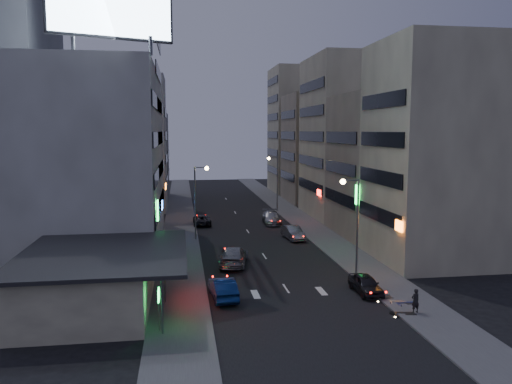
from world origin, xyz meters
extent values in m
plane|color=black|center=(0.00, 0.00, 0.00)|extent=(180.00, 180.00, 0.00)
cube|color=#4C4C4F|center=(-8.00, 30.00, 0.06)|extent=(4.00, 120.00, 0.12)
cube|color=#4C4C4F|center=(8.00, 30.00, 0.06)|extent=(4.00, 120.00, 0.12)
cube|color=beige|center=(-14.00, 2.00, 1.80)|extent=(8.00, 12.00, 3.60)
cube|color=black|center=(-13.00, 2.00, 3.75)|extent=(11.00, 13.00, 0.25)
cube|color=black|center=(-8.90, 2.00, 3.10)|extent=(0.12, 4.00, 0.90)
cube|color=#FF1E14|center=(-8.82, 2.00, 3.10)|extent=(0.04, 3.70, 0.70)
cube|color=beige|center=(-17.00, 20.00, 9.00)|extent=(14.00, 24.00, 18.00)
cube|color=beige|center=(15.00, 10.50, 10.00)|extent=(10.00, 11.00, 20.00)
cube|color=tan|center=(15.50, 22.00, 8.00)|extent=(11.00, 12.00, 16.00)
cube|color=beige|center=(15.00, 35.00, 11.00)|extent=(10.00, 14.00, 22.00)
cube|color=beige|center=(-15.50, 45.00, 10.00)|extent=(11.00, 10.00, 20.00)
cube|color=gray|center=(-16.00, 58.00, 7.50)|extent=(12.00, 10.00, 15.00)
cube|color=tan|center=(15.50, 50.00, 9.00)|extent=(11.00, 12.00, 18.00)
cube|color=beige|center=(16.00, 64.00, 12.00)|extent=(12.00, 12.00, 24.00)
cylinder|color=#595B60|center=(-16.00, 10.00, 18.75)|extent=(0.30, 0.30, 1.50)
cylinder|color=#595B60|center=(-10.00, 10.00, 18.75)|extent=(0.30, 0.30, 1.50)
cube|color=black|center=(-13.00, 10.00, 21.70)|extent=(9.52, 3.75, 5.00)
cube|color=#B1CEEC|center=(-12.92, 9.79, 21.70)|extent=(9.04, 3.34, 4.60)
cylinder|color=#595B60|center=(6.30, 6.00, 4.12)|extent=(0.16, 0.16, 8.00)
cylinder|color=#595B60|center=(5.60, 6.00, 8.02)|extent=(1.40, 0.10, 0.10)
sphere|color=#FFD88C|center=(5.00, 6.00, 7.92)|extent=(0.44, 0.44, 0.44)
cylinder|color=#595B60|center=(-6.30, 22.00, 4.12)|extent=(0.16, 0.16, 8.00)
cylinder|color=#595B60|center=(-5.60, 22.00, 8.02)|extent=(1.40, 0.10, 0.10)
sphere|color=#FFD88C|center=(-5.00, 22.00, 7.92)|extent=(0.44, 0.44, 0.44)
cylinder|color=#595B60|center=(6.30, 40.00, 4.12)|extent=(0.16, 0.16, 8.00)
cylinder|color=#595B60|center=(5.60, 40.00, 8.02)|extent=(1.40, 0.10, 0.10)
sphere|color=#FFD88C|center=(5.00, 40.00, 7.92)|extent=(0.44, 0.44, 0.44)
imported|color=black|center=(5.60, 2.05, 0.69)|extent=(1.70, 4.07, 1.38)
imported|color=gray|center=(4.38, 20.93, 0.73)|extent=(2.05, 4.59, 1.46)
imported|color=#252429|center=(-5.24, 30.99, 0.66)|extent=(2.20, 4.74, 1.32)
imported|color=gray|center=(3.77, 30.50, 0.79)|extent=(2.48, 5.54, 1.58)
imported|color=navy|center=(-4.94, 2.49, 0.76)|extent=(1.96, 4.70, 1.51)
imported|color=gray|center=(-3.23, 11.26, 0.82)|extent=(3.39, 5.98, 1.63)
imported|color=black|center=(7.24, -2.52, 0.92)|extent=(0.65, 0.50, 1.61)
camera|label=1|loc=(-7.75, -32.06, 11.95)|focal=35.00mm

